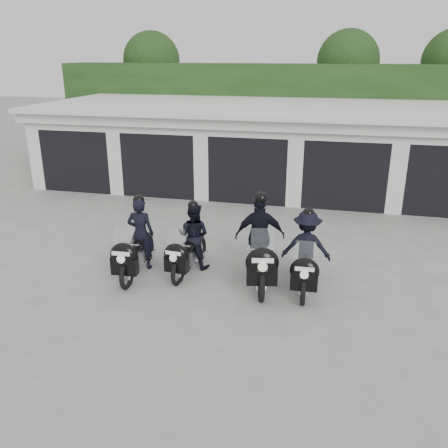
% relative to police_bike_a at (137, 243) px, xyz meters
% --- Properties ---
extents(ground, '(80.00, 80.00, 0.00)m').
position_rel_police_bike_a_xyz_m(ground, '(1.42, 0.32, -0.72)').
color(ground, '#989893').
rests_on(ground, ground).
extents(garage_block, '(16.40, 6.80, 2.96)m').
position_rel_police_bike_a_xyz_m(garage_block, '(1.42, 8.38, 0.70)').
color(garage_block, silver).
rests_on(garage_block, ground).
extents(background_vegetation, '(20.00, 3.90, 5.80)m').
position_rel_police_bike_a_xyz_m(background_vegetation, '(1.79, 13.24, 2.05)').
color(background_vegetation, '#1A3413').
rests_on(background_vegetation, ground).
extents(police_bike_a, '(0.70, 2.10, 1.83)m').
position_rel_police_bike_a_xyz_m(police_bike_a, '(0.00, 0.00, 0.00)').
color(police_bike_a, black).
rests_on(police_bike_a, ground).
extents(police_bike_b, '(0.81, 1.92, 1.67)m').
position_rel_police_bike_a_xyz_m(police_bike_b, '(1.13, 0.45, -0.02)').
color(police_bike_b, black).
rests_on(police_bike_b, ground).
extents(police_bike_c, '(1.20, 2.29, 2.01)m').
position_rel_police_bike_a_xyz_m(police_bike_c, '(2.74, 0.34, 0.13)').
color(police_bike_c, black).
rests_on(police_bike_c, ground).
extents(police_bike_d, '(1.07, 2.01, 1.75)m').
position_rel_police_bike_a_xyz_m(police_bike_d, '(3.74, 0.28, 0.02)').
color(police_bike_d, black).
rests_on(police_bike_d, ground).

